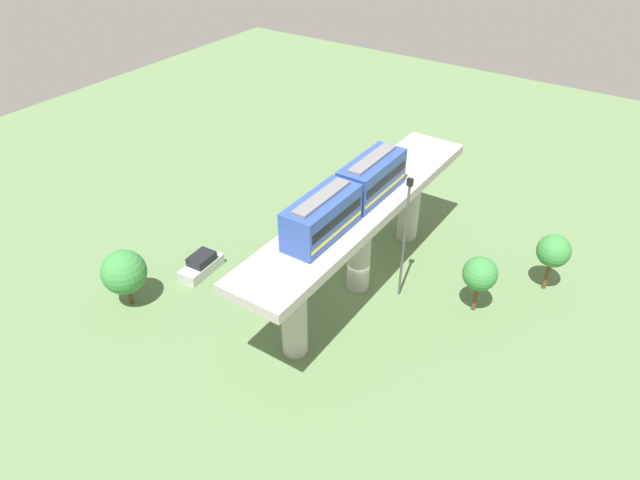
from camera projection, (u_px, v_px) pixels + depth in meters
ground_plane at (358, 286)px, 49.80m from camera, size 120.00×120.00×0.00m
viaduct at (361, 225)px, 46.21m from camera, size 5.20×28.00×8.45m
train at (348, 196)px, 42.69m from camera, size 2.64×13.55×3.24m
parked_car_silver at (202, 265)px, 51.05m from camera, size 2.04×4.30×1.76m
parked_car_yellow at (337, 216)px, 57.70m from camera, size 2.55×4.46×1.76m
parked_car_orange at (314, 249)px, 53.10m from camera, size 2.67×4.49×1.76m
tree_near_viaduct at (124, 272)px, 46.26m from camera, size 3.63×3.63×5.00m
tree_mid_lot at (554, 251)px, 47.46m from camera, size 2.76×2.76×5.27m
tree_far_corner at (480, 274)px, 45.32m from camera, size 2.75×2.75×5.04m
signal_post at (405, 235)px, 45.52m from camera, size 0.44×0.28×11.05m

